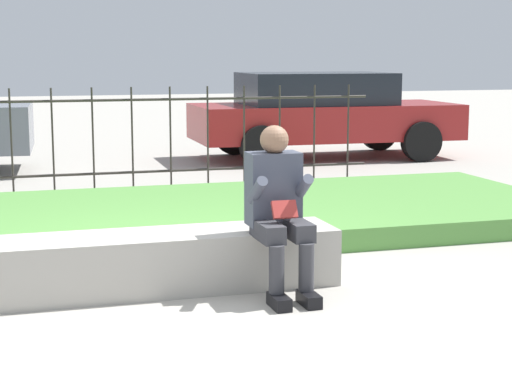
% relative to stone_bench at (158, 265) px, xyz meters
% --- Properties ---
extents(ground_plane, '(60.00, 60.00, 0.00)m').
position_rel_stone_bench_xyz_m(ground_plane, '(0.02, 0.00, -0.19)').
color(ground_plane, '#A8A399').
extents(stone_bench, '(2.70, 0.58, 0.43)m').
position_rel_stone_bench_xyz_m(stone_bench, '(0.00, 0.00, 0.00)').
color(stone_bench, '#ADA89E').
rests_on(stone_bench, ground_plane).
extents(person_seated_reader, '(0.42, 0.73, 1.23)m').
position_rel_stone_bench_xyz_m(person_seated_reader, '(0.83, -0.32, 0.47)').
color(person_seated_reader, black).
rests_on(person_seated_reader, ground_plane).
extents(grass_berm, '(9.27, 3.01, 0.21)m').
position_rel_stone_bench_xyz_m(grass_berm, '(0.02, 2.21, -0.08)').
color(grass_berm, '#569342').
rests_on(grass_berm, ground_plane).
extents(iron_fence, '(7.27, 0.03, 1.33)m').
position_rel_stone_bench_xyz_m(iron_fence, '(0.02, 4.51, 0.51)').
color(iron_fence, '#332D28').
rests_on(iron_fence, ground_plane).
extents(car_parked_right, '(4.42, 2.03, 1.43)m').
position_rel_stone_bench_xyz_m(car_parked_right, '(4.09, 7.24, 0.57)').
color(car_parked_right, maroon).
rests_on(car_parked_right, ground_plane).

